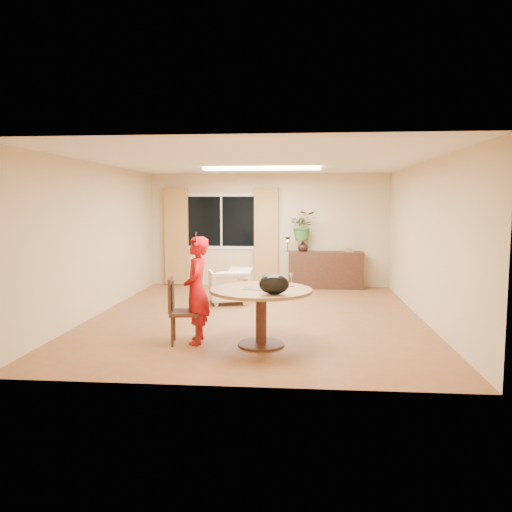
% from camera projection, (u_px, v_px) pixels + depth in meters
% --- Properties ---
extents(floor, '(6.50, 6.50, 0.00)m').
position_uv_depth(floor, '(257.00, 317.00, 8.45)').
color(floor, brown).
rests_on(floor, ground).
extents(ceiling, '(6.50, 6.50, 0.00)m').
position_uv_depth(ceiling, '(257.00, 161.00, 8.18)').
color(ceiling, white).
rests_on(ceiling, wall_back).
extents(wall_back, '(5.50, 0.00, 5.50)m').
position_uv_depth(wall_back, '(269.00, 230.00, 11.53)').
color(wall_back, '#CDAD85').
rests_on(wall_back, floor).
extents(wall_left, '(0.00, 6.50, 6.50)m').
position_uv_depth(wall_left, '(97.00, 239.00, 8.55)').
color(wall_left, '#CDAD85').
rests_on(wall_left, floor).
extents(wall_right, '(0.00, 6.50, 6.50)m').
position_uv_depth(wall_right, '(425.00, 241.00, 8.08)').
color(wall_right, '#CDAD85').
rests_on(wall_right, floor).
extents(window, '(1.70, 0.03, 1.30)m').
position_uv_depth(window, '(221.00, 221.00, 11.59)').
color(window, white).
rests_on(window, wall_back).
extents(curtain_left, '(0.55, 0.08, 2.25)m').
position_uv_depth(curtain_left, '(176.00, 237.00, 11.64)').
color(curtain_left, '#976331').
rests_on(curtain_left, wall_back).
extents(curtain_right, '(0.55, 0.08, 2.25)m').
position_uv_depth(curtain_right, '(266.00, 237.00, 11.46)').
color(curtain_right, '#976331').
rests_on(curtain_right, wall_back).
extents(ceiling_panel, '(2.20, 0.35, 0.05)m').
position_uv_depth(ceiling_panel, '(262.00, 169.00, 9.37)').
color(ceiling_panel, white).
rests_on(ceiling_panel, ceiling).
extents(dining_table, '(1.36, 1.36, 0.78)m').
position_uv_depth(dining_table, '(261.00, 301.00, 6.67)').
color(dining_table, brown).
rests_on(dining_table, floor).
extents(dining_chair, '(0.50, 0.46, 0.91)m').
position_uv_depth(dining_chair, '(185.00, 311.00, 6.79)').
color(dining_chair, black).
rests_on(dining_chair, floor).
extents(child, '(0.58, 0.42, 1.47)m').
position_uv_depth(child, '(197.00, 290.00, 6.81)').
color(child, '#B81E0E').
rests_on(child, floor).
extents(laptop, '(0.35, 0.25, 0.22)m').
position_uv_depth(laptop, '(254.00, 281.00, 6.62)').
color(laptop, '#B7B7BC').
rests_on(laptop, dining_table).
extents(tumbler, '(0.08, 0.08, 0.10)m').
position_uv_depth(tumbler, '(266.00, 281.00, 6.98)').
color(tumbler, white).
rests_on(tumbler, dining_table).
extents(wine_glass, '(0.07, 0.07, 0.19)m').
position_uv_depth(wine_glass, '(291.00, 280.00, 6.83)').
color(wine_glass, white).
rests_on(wine_glass, dining_table).
extents(pot_lid, '(0.26, 0.26, 0.04)m').
position_uv_depth(pot_lid, '(279.00, 284.00, 6.95)').
color(pot_lid, white).
rests_on(pot_lid, dining_table).
extents(handbag, '(0.42, 0.30, 0.26)m').
position_uv_depth(handbag, '(274.00, 284.00, 6.23)').
color(handbag, black).
rests_on(handbag, dining_table).
extents(armchair, '(0.87, 0.88, 0.65)m').
position_uv_depth(armchair, '(228.00, 286.00, 9.59)').
color(armchair, beige).
rests_on(armchair, floor).
extents(throw, '(0.51, 0.60, 0.03)m').
position_uv_depth(throw, '(239.00, 269.00, 9.51)').
color(throw, beige).
rests_on(throw, armchair).
extents(sideboard, '(1.67, 0.41, 0.84)m').
position_uv_depth(sideboard, '(326.00, 270.00, 11.28)').
color(sideboard, black).
rests_on(sideboard, floor).
extents(vase, '(0.24, 0.24, 0.25)m').
position_uv_depth(vase, '(303.00, 246.00, 11.26)').
color(vase, black).
rests_on(vase, sideboard).
extents(bouquet, '(0.61, 0.53, 0.66)m').
position_uv_depth(bouquet, '(303.00, 226.00, 11.22)').
color(bouquet, '#256428').
rests_on(bouquet, vase).
extents(book_stack, '(0.20, 0.16, 0.08)m').
position_uv_depth(book_stack, '(349.00, 250.00, 11.19)').
color(book_stack, '#876445').
rests_on(book_stack, sideboard).
extents(desk_lamp, '(0.17, 0.17, 0.34)m').
position_uv_depth(desk_lamp, '(288.00, 244.00, 11.24)').
color(desk_lamp, black).
rests_on(desk_lamp, sideboard).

